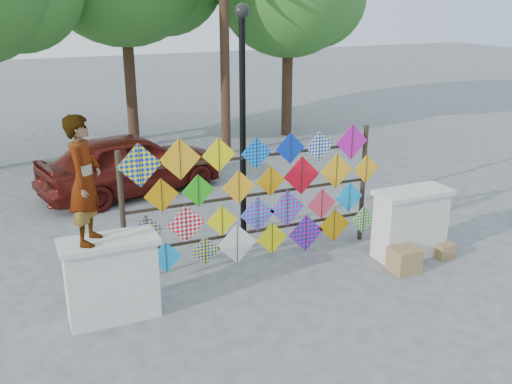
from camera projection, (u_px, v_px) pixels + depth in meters
ground at (272, 278)px, 9.78m from camera, size 80.00×80.00×0.00m
parapet_left at (112, 278)px, 8.37m from camera, size 1.40×0.65×1.28m
parapet_right at (410, 223)px, 10.41m from camera, size 1.40×0.65×1.28m
kite_rack at (259, 197)px, 10.05m from camera, size 4.91×0.24×2.42m
vendor_woman at (85, 180)px, 7.78m from camera, size 0.68×0.79×1.83m
sedan at (131, 163)px, 13.78m from camera, size 4.73×2.81×1.51m
lamppost at (243, 102)px, 10.75m from camera, size 0.28×0.28×4.46m
cardboard_box_near at (404, 260)px, 9.95m from camera, size 0.48×0.43×0.43m
cardboard_box_far at (444, 250)px, 10.51m from camera, size 0.33×0.30×0.28m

